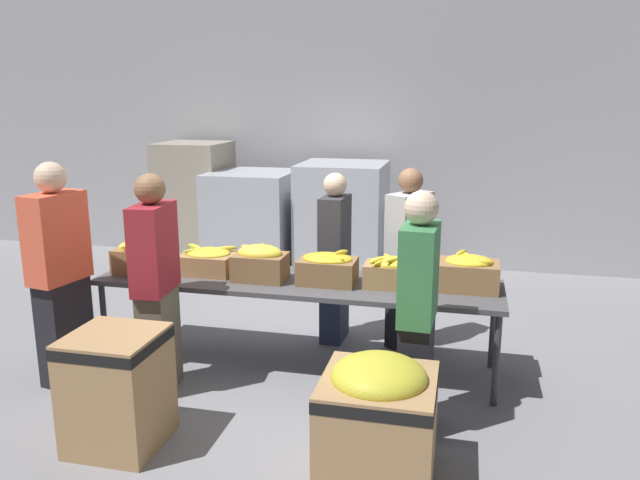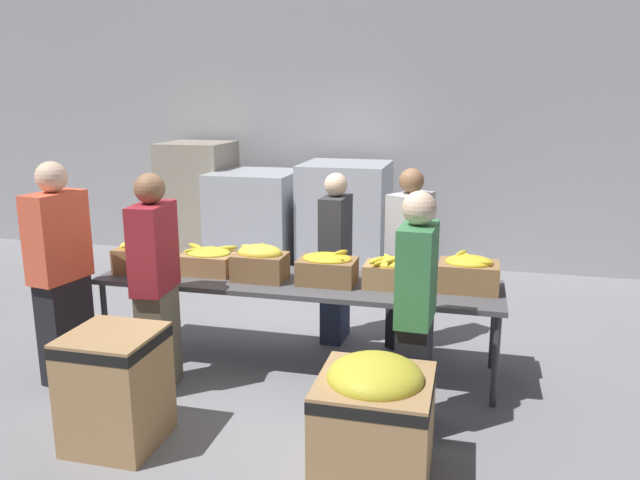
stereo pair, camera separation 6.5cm
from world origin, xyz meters
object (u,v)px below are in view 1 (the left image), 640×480
Objects in this scene: volunteer_0 at (335,259)px; volunteer_2 at (408,259)px; banana_box_0 at (141,256)px; banana_box_5 at (469,272)px; banana_box_1 at (208,260)px; volunteer_4 at (417,315)px; volunteer_1 at (60,276)px; pallet_stack_1 at (253,224)px; volunteer_3 at (156,286)px; banana_box_4 at (393,271)px; donation_bin_0 at (117,386)px; banana_box_3 at (328,268)px; sorting_table at (297,285)px; pallet_stack_2 at (342,222)px; donation_bin_1 at (378,416)px; banana_box_2 at (260,262)px; pallet_stack_0 at (195,205)px.

volunteer_2 is at bearing 94.49° from volunteer_0.
banana_box_5 is at bearing 3.58° from banana_box_0.
banana_box_5 reaches higher than banana_box_1.
volunteer_4 is at bearing -16.13° from banana_box_0.
pallet_stack_1 is at bearing 2.29° from volunteer_1.
volunteer_1 is (-0.91, -0.70, 0.01)m from banana_box_1.
volunteer_3 is at bearing -162.25° from banana_box_5.
banana_box_4 is at bearing -173.14° from banana_box_5.
volunteer_2 is at bearing 21.39° from banana_box_1.
volunteer_4 reaches higher than volunteer_0.
banana_box_3 is at bearing 52.67° from donation_bin_0.
volunteer_4 is (1.02, -0.78, 0.11)m from sorting_table.
banana_box_4 is at bearing -0.83° from banana_box_1.
pallet_stack_2 is (-0.98, 1.98, -0.10)m from volunteer_2.
banana_box_3 is (1.04, -0.05, 0.01)m from banana_box_1.
sorting_table is 4.31× the size of donation_bin_0.
banana_box_5 reaches higher than donation_bin_1.
volunteer_4 is at bearing 33.98° from volunteer_0.
banana_box_0 is 2.60m from donation_bin_1.
volunteer_4 is (1.80, -0.80, -0.05)m from banana_box_1.
volunteer_1 is 2.72m from volunteer_4.
sorting_table is 7.19× the size of banana_box_1.
banana_box_2 is at bearing -169.19° from sorting_table.
volunteer_4 is at bearing -71.81° from banana_box_4.
volunteer_0 reaches higher than banana_box_0.
banana_box_3 is 3.72m from pallet_stack_0.
volunteer_0 is at bearing 74.63° from sorting_table.
banana_box_2 is 1.53m from volunteer_1.
volunteer_0 reaches higher than pallet_stack_2.
pallet_stack_1 reaches higher than banana_box_1.
banana_box_3 is at bearing 2.54° from banana_box_0.
volunteer_2 is (0.57, 0.68, -0.07)m from banana_box_3.
banana_box_3 is 1.09m from banana_box_5.
donation_bin_1 is (-0.16, -0.64, -0.40)m from volunteer_4.
banana_box_3 reaches higher than donation_bin_0.
sorting_table is 3.54m from pallet_stack_0.
pallet_stack_2 is at bearing -167.84° from volunteer_0.
banana_box_1 is 1.08× the size of banana_box_2.
banana_box_0 is at bearing 31.57° from volunteer_3.
volunteer_0 reaches higher than banana_box_3.
volunteer_0 is (0.95, 0.61, -0.09)m from banana_box_1.
banana_box_1 is 0.27× the size of volunteer_3.
volunteer_2 is (0.06, 0.65, -0.07)m from banana_box_4.
donation_bin_0 is (-0.51, -1.36, -0.48)m from banana_box_2.
donation_bin_0 is at bearing -145.30° from banana_box_5.
banana_box_4 is 3.25m from pallet_stack_1.
banana_box_1 is 3.11m from pallet_stack_0.
pallet_stack_1 is (0.07, 2.62, -0.25)m from banana_box_0.
banana_box_0 is at bearing -74.21° from pallet_stack_0.
banana_box_1 is 1.55m from banana_box_4.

